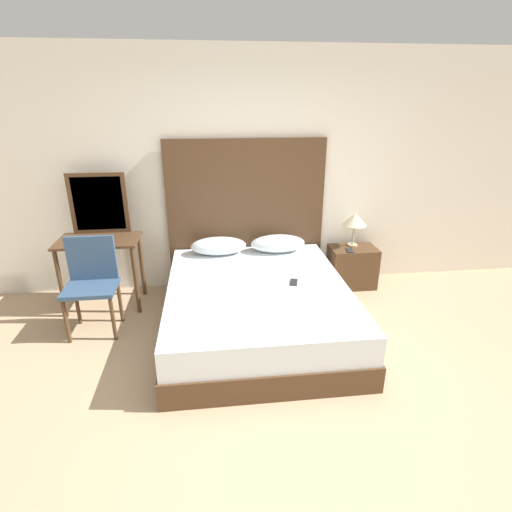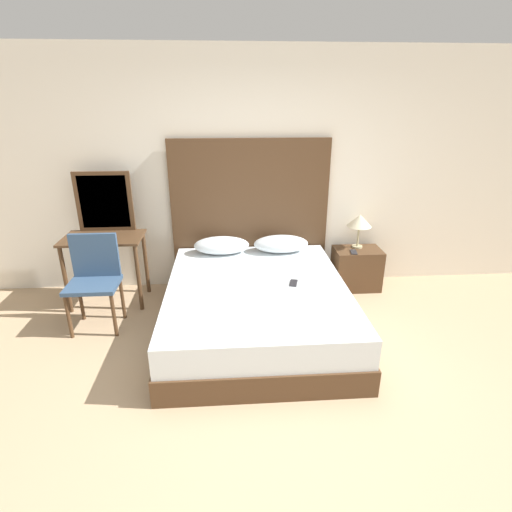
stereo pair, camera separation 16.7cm
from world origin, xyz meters
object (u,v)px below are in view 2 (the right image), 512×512
at_px(bed, 257,307).
at_px(phone_on_nightstand, 354,252).
at_px(phone_on_bed, 294,283).
at_px(nightstand, 356,269).
at_px(vanity_desk, 105,250).
at_px(table_lamp, 360,221).
at_px(chair, 94,274).

height_order(bed, phone_on_nightstand, phone_on_nightstand).
bearing_deg(phone_on_bed, phone_on_nightstand, 43.17).
bearing_deg(nightstand, phone_on_bed, -136.37).
xyz_separation_m(phone_on_bed, vanity_desk, (-1.96, 0.72, 0.12)).
height_order(phone_on_bed, vanity_desk, vanity_desk).
distance_m(bed, table_lamp, 1.68).
xyz_separation_m(phone_on_nightstand, vanity_desk, (-2.79, -0.06, 0.13)).
relative_size(phone_on_bed, nightstand, 0.30).
relative_size(nightstand, table_lamp, 1.36).
bearing_deg(chair, vanity_desk, 92.47).
relative_size(table_lamp, chair, 0.43).
bearing_deg(vanity_desk, chair, -87.53).
height_order(phone_on_bed, chair, chair).
relative_size(phone_on_nightstand, vanity_desk, 0.19).
xyz_separation_m(nightstand, chair, (-2.85, -0.63, 0.30)).
bearing_deg(chair, bed, -8.35).
xyz_separation_m(phone_on_bed, table_lamp, (0.92, 0.94, 0.31)).
relative_size(bed, vanity_desk, 2.51).
height_order(table_lamp, phone_on_nightstand, table_lamp).
bearing_deg(nightstand, phone_on_nightstand, -132.11).
relative_size(nightstand, chair, 0.58).
bearing_deg(phone_on_bed, table_lamp, 45.72).
relative_size(phone_on_bed, vanity_desk, 0.19).
relative_size(table_lamp, vanity_desk, 0.48).
distance_m(phone_on_bed, nightstand, 1.29).
xyz_separation_m(nightstand, phone_on_nightstand, (-0.08, -0.09, 0.25)).
bearing_deg(bed, phone_on_nightstand, 33.02).
distance_m(table_lamp, vanity_desk, 2.90).
distance_m(table_lamp, phone_on_nightstand, 0.37).
bearing_deg(table_lamp, chair, -166.21).
xyz_separation_m(bed, chair, (-1.59, 0.23, 0.30)).
xyz_separation_m(bed, phone_on_nightstand, (1.18, 0.77, 0.25)).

